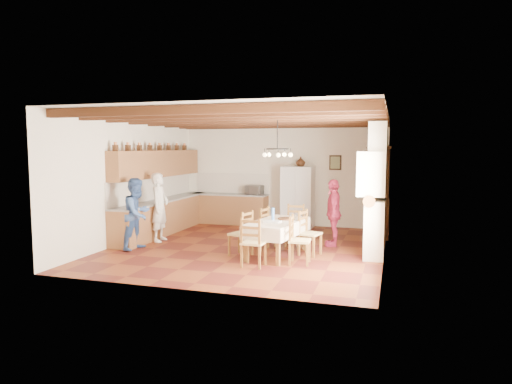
# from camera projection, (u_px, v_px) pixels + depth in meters

# --- Properties ---
(floor) EXTENTS (6.00, 6.50, 0.02)m
(floor) POSITION_uv_depth(u_px,v_px,m) (248.00, 248.00, 10.44)
(floor) COLOR #521B14
(floor) RESTS_ON ground
(ceiling) EXTENTS (6.00, 6.50, 0.02)m
(ceiling) POSITION_uv_depth(u_px,v_px,m) (248.00, 115.00, 10.14)
(ceiling) COLOR silver
(ceiling) RESTS_ON ground
(wall_back) EXTENTS (6.00, 0.02, 3.00)m
(wall_back) POSITION_uv_depth(u_px,v_px,m) (282.00, 174.00, 13.39)
(wall_back) COLOR #F4ECCD
(wall_back) RESTS_ON ground
(wall_front) EXTENTS (6.00, 0.02, 3.00)m
(wall_front) POSITION_uv_depth(u_px,v_px,m) (184.00, 197.00, 7.18)
(wall_front) COLOR #F4ECCD
(wall_front) RESTS_ON ground
(wall_left) EXTENTS (0.02, 6.50, 3.00)m
(wall_left) POSITION_uv_depth(u_px,v_px,m) (131.00, 179.00, 11.16)
(wall_left) COLOR #F4ECCD
(wall_left) RESTS_ON ground
(wall_right) EXTENTS (0.02, 6.50, 3.00)m
(wall_right) POSITION_uv_depth(u_px,v_px,m) (386.00, 185.00, 9.41)
(wall_right) COLOR #F4ECCD
(wall_right) RESTS_ON ground
(ceiling_beams) EXTENTS (6.00, 6.30, 0.16)m
(ceiling_beams) POSITION_uv_depth(u_px,v_px,m) (248.00, 119.00, 10.15)
(ceiling_beams) COLOR #3A210F
(ceiling_beams) RESTS_ON ground
(lower_cabinets_left) EXTENTS (0.60, 4.30, 0.86)m
(lower_cabinets_left) POSITION_uv_depth(u_px,v_px,m) (164.00, 217.00, 12.18)
(lower_cabinets_left) COLOR brown
(lower_cabinets_left) RESTS_ON ground
(lower_cabinets_back) EXTENTS (2.30, 0.60, 0.86)m
(lower_cabinets_back) POSITION_uv_depth(u_px,v_px,m) (229.00, 209.00, 13.65)
(lower_cabinets_back) COLOR brown
(lower_cabinets_back) RESTS_ON ground
(countertop_left) EXTENTS (0.62, 4.30, 0.04)m
(countertop_left) POSITION_uv_depth(u_px,v_px,m) (164.00, 200.00, 12.13)
(countertop_left) COLOR slate
(countertop_left) RESTS_ON lower_cabinets_left
(countertop_back) EXTENTS (2.34, 0.62, 0.04)m
(countertop_back) POSITION_uv_depth(u_px,v_px,m) (229.00, 194.00, 13.61)
(countertop_back) COLOR slate
(countertop_back) RESTS_ON lower_cabinets_back
(backsplash_left) EXTENTS (0.03, 4.30, 0.60)m
(backsplash_left) POSITION_uv_depth(u_px,v_px,m) (154.00, 188.00, 12.18)
(backsplash_left) COLOR beige
(backsplash_left) RESTS_ON ground
(backsplash_back) EXTENTS (2.30, 0.03, 0.60)m
(backsplash_back) POSITION_uv_depth(u_px,v_px,m) (232.00, 183.00, 13.85)
(backsplash_back) COLOR beige
(backsplash_back) RESTS_ON ground
(upper_cabinets) EXTENTS (0.35, 4.20, 0.70)m
(upper_cabinets) POSITION_uv_depth(u_px,v_px,m) (159.00, 164.00, 12.07)
(upper_cabinets) COLOR brown
(upper_cabinets) RESTS_ON ground
(fireplace) EXTENTS (0.56, 1.60, 2.80)m
(fireplace) POSITION_uv_depth(u_px,v_px,m) (372.00, 189.00, 9.70)
(fireplace) COLOR beige
(fireplace) RESTS_ON ground
(wall_picture) EXTENTS (0.34, 0.03, 0.42)m
(wall_picture) POSITION_uv_depth(u_px,v_px,m) (335.00, 163.00, 12.88)
(wall_picture) COLOR black
(wall_picture) RESTS_ON ground
(refrigerator) EXTENTS (0.87, 0.72, 1.74)m
(refrigerator) POSITION_uv_depth(u_px,v_px,m) (298.00, 197.00, 12.96)
(refrigerator) COLOR silver
(refrigerator) RESTS_ON floor
(hutch) EXTENTS (0.65, 1.32, 2.31)m
(hutch) POSITION_uv_depth(u_px,v_px,m) (377.00, 191.00, 11.71)
(hutch) COLOR #36220D
(hutch) RESTS_ON floor
(dining_table) EXTENTS (1.12, 1.81, 0.74)m
(dining_table) POSITION_uv_depth(u_px,v_px,m) (277.00, 225.00, 9.59)
(dining_table) COLOR silver
(dining_table) RESTS_ON floor
(chandelier) EXTENTS (0.47, 0.47, 0.03)m
(chandelier) POSITION_uv_depth(u_px,v_px,m) (277.00, 149.00, 9.43)
(chandelier) COLOR black
(chandelier) RESTS_ON ground
(chair_left_near) EXTENTS (0.51, 0.52, 0.96)m
(chair_left_near) POSITION_uv_depth(u_px,v_px,m) (241.00, 233.00, 9.62)
(chair_left_near) COLOR brown
(chair_left_near) RESTS_ON floor
(chair_left_far) EXTENTS (0.48, 0.49, 0.96)m
(chair_left_far) POSITION_uv_depth(u_px,v_px,m) (258.00, 228.00, 10.23)
(chair_left_far) COLOR brown
(chair_left_far) RESTS_ON floor
(chair_right_near) EXTENTS (0.43, 0.45, 0.96)m
(chair_right_near) POSITION_uv_depth(u_px,v_px,m) (300.00, 240.00, 8.93)
(chair_right_near) COLOR brown
(chair_right_near) RESTS_ON floor
(chair_right_far) EXTENTS (0.50, 0.51, 0.96)m
(chair_right_far) POSITION_uv_depth(u_px,v_px,m) (310.00, 233.00, 9.65)
(chair_right_far) COLOR brown
(chair_right_far) RESTS_ON floor
(chair_end_near) EXTENTS (0.44, 0.42, 0.96)m
(chair_end_near) POSITION_uv_depth(u_px,v_px,m) (253.00, 242.00, 8.73)
(chair_end_near) COLOR brown
(chair_end_near) RESTS_ON floor
(chair_end_far) EXTENTS (0.44, 0.42, 0.96)m
(chair_end_far) POSITION_uv_depth(u_px,v_px,m) (295.00, 225.00, 10.57)
(chair_end_far) COLOR brown
(chair_end_far) RESTS_ON floor
(person_man) EXTENTS (0.45, 0.64, 1.67)m
(person_man) POSITION_uv_depth(u_px,v_px,m) (160.00, 207.00, 11.06)
(person_man) COLOR silver
(person_man) RESTS_ON floor
(person_woman_blue) EXTENTS (0.67, 0.83, 1.61)m
(person_woman_blue) POSITION_uv_depth(u_px,v_px,m) (137.00, 214.00, 10.19)
(person_woman_blue) COLOR #3A5A98
(person_woman_blue) RESTS_ON floor
(person_woman_red) EXTENTS (0.50, 0.95, 1.55)m
(person_woman_red) POSITION_uv_depth(u_px,v_px,m) (333.00, 213.00, 10.55)
(person_woman_red) COLOR #AA2745
(person_woman_red) RESTS_ON floor
(microwave) EXTENTS (0.53, 0.41, 0.27)m
(microwave) POSITION_uv_depth(u_px,v_px,m) (254.00, 190.00, 13.36)
(microwave) COLOR silver
(microwave) RESTS_ON countertop_back
(fridge_vase) EXTENTS (0.27, 0.27, 0.27)m
(fridge_vase) POSITION_uv_depth(u_px,v_px,m) (301.00, 162.00, 12.84)
(fridge_vase) COLOR #36220D
(fridge_vase) RESTS_ON refrigerator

